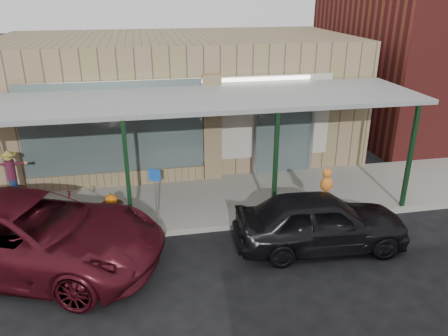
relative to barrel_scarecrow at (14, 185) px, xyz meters
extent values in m
plane|color=black|center=(5.00, -4.44, -0.67)|extent=(120.00, 120.00, 0.00)
cube|color=gray|center=(5.00, -0.84, -0.59)|extent=(40.00, 3.20, 0.15)
cube|color=#8D7156|center=(5.00, 3.76, 1.43)|extent=(12.00, 6.00, 4.20)
cube|color=#4E5F5F|center=(2.80, 0.61, 1.23)|extent=(5.20, 0.06, 2.80)
cube|color=#4E5F5F|center=(8.00, 0.74, 0.83)|extent=(1.80, 0.06, 2.80)
cube|color=#8D7156|center=(5.70, 0.66, 1.03)|extent=(0.55, 0.30, 3.40)
cube|color=#8D7156|center=(2.80, 0.66, -0.32)|extent=(5.20, 0.30, 0.50)
cube|color=#B6AFA1|center=(5.00, 0.73, 1.33)|extent=(9.00, 0.02, 2.60)
cube|color=white|center=(5.00, 0.70, 2.53)|extent=(7.50, 0.03, 0.10)
cube|color=gray|center=(5.00, -0.84, 2.38)|extent=(12.00, 3.00, 0.12)
cube|color=black|center=(3.20, -2.29, 0.88)|extent=(0.10, 0.10, 2.95)
cube|color=black|center=(6.80, -2.29, 0.88)|extent=(0.10, 0.10, 2.95)
cube|color=black|center=(10.50, -2.29, 0.88)|extent=(0.10, 0.10, 2.95)
cylinder|color=#4E3B1F|center=(0.00, 0.00, -0.32)|extent=(0.62, 0.62, 0.40)
cylinder|color=navy|center=(0.00, 0.00, 0.02)|extent=(0.23, 0.23, 0.30)
cylinder|color=maroon|center=(0.00, 0.00, 0.45)|extent=(0.25, 0.25, 0.54)
sphere|color=#D8BB53|center=(0.00, 0.00, 0.82)|extent=(0.22, 0.22, 0.22)
cone|color=#D8BB53|center=(0.00, 0.00, 0.95)|extent=(0.36, 0.36, 0.14)
cylinder|color=#4E3B1F|center=(2.70, -1.48, -0.32)|extent=(0.64, 0.64, 0.40)
ellipsoid|color=#FC630F|center=(2.70, -1.48, 0.01)|extent=(0.32, 0.32, 0.26)
cylinder|color=#4C471E|center=(2.70, -1.48, 0.16)|extent=(0.04, 0.04, 0.06)
cylinder|color=gray|center=(3.83, -2.04, 0.08)|extent=(0.04, 0.04, 1.20)
cube|color=blue|center=(3.83, -2.04, 0.84)|extent=(0.30, 0.14, 0.31)
imported|color=black|center=(7.55, -3.56, 0.01)|extent=(4.11, 1.87, 1.37)
ellipsoid|color=orange|center=(8.04, -2.65, 0.50)|extent=(0.31, 0.26, 0.40)
sphere|color=orange|center=(8.04, -2.61, 0.78)|extent=(0.23, 0.23, 0.23)
cylinder|color=#1C7E35|center=(8.04, -2.65, 0.66)|extent=(0.15, 0.15, 0.02)
imported|color=#4C0F19|center=(1.06, -3.11, 0.14)|extent=(6.39, 4.57, 1.62)
camera|label=1|loc=(3.63, -11.90, 5.03)|focal=35.00mm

